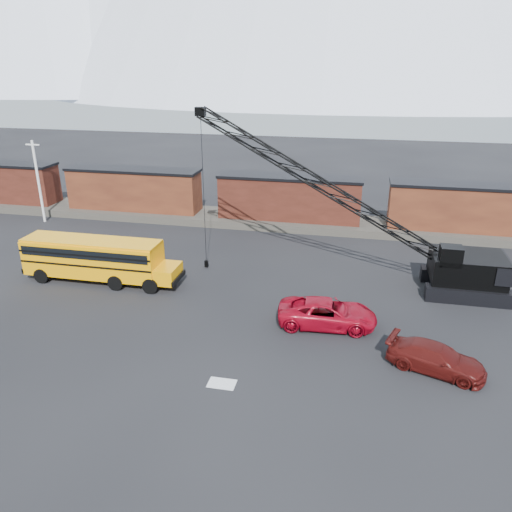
{
  "coord_description": "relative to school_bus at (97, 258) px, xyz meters",
  "views": [
    {
      "loc": [
        6.54,
        -24.06,
        15.25
      ],
      "look_at": [
        0.13,
        5.95,
        3.0
      ],
      "focal_mm": 35.0,
      "sensor_mm": 36.0,
      "label": 1
    }
  ],
  "objects": [
    {
      "name": "red_pickup",
      "position": [
        16.77,
        -3.08,
        -0.97
      ],
      "size": [
        6.12,
        3.13,
        1.65
      ],
      "primitive_type": "imported",
      "rotation": [
        0.0,
        0.0,
        1.64
      ],
      "color": "#9E071A",
      "rests_on": "ground"
    },
    {
      "name": "boxcar_west_near",
      "position": [
        -4.42,
        15.9,
        0.97
      ],
      "size": [
        13.7,
        3.1,
        4.17
      ],
      "color": "#401C12",
      "rests_on": "gravel_berm"
    },
    {
      "name": "school_bus",
      "position": [
        0.0,
        0.0,
        0.0
      ],
      "size": [
        11.65,
        2.65,
        3.19
      ],
      "color": "orange",
      "rests_on": "ground"
    },
    {
      "name": "boxcar_east_near",
      "position": [
        27.58,
        15.9,
        0.97
      ],
      "size": [
        13.7,
        3.1,
        4.17
      ],
      "color": "#401C12",
      "rests_on": "gravel_berm"
    },
    {
      "name": "crawler_crane",
      "position": [
        17.23,
        3.84,
        4.33
      ],
      "size": [
        22.08,
        4.2,
        12.26
      ],
      "color": "black",
      "rests_on": "ground"
    },
    {
      "name": "maroon_suv",
      "position": [
        22.67,
        -6.65,
        -1.07
      ],
      "size": [
        5.4,
        3.57,
        1.45
      ],
      "primitive_type": "imported",
      "rotation": [
        0.0,
        0.0,
        1.24
      ],
      "color": "#480F0C",
      "rests_on": "ground"
    },
    {
      "name": "boxcar_mid",
      "position": [
        11.58,
        15.9,
        0.97
      ],
      "size": [
        13.7,
        3.1,
        4.17
      ],
      "color": "#4D1F15",
      "rests_on": "gravel_berm"
    },
    {
      "name": "gravel_berm",
      "position": [
        11.58,
        15.9,
        -1.44
      ],
      "size": [
        120.0,
        5.0,
        0.7
      ],
      "primitive_type": "cube",
      "color": "#4D483F",
      "rests_on": "ground"
    },
    {
      "name": "snow_patch",
      "position": [
        12.08,
        -10.1,
        -1.78
      ],
      "size": [
        1.4,
        0.9,
        0.02
      ],
      "primitive_type": "cube",
      "color": "silver",
      "rests_on": "ground"
    },
    {
      "name": "ground",
      "position": [
        11.58,
        -6.1,
        -1.79
      ],
      "size": [
        160.0,
        160.0,
        0.0
      ],
      "primitive_type": "plane",
      "color": "black",
      "rests_on": "ground"
    },
    {
      "name": "utility_pole",
      "position": [
        -12.42,
        11.9,
        2.36
      ],
      "size": [
        1.4,
        0.24,
        8.0
      ],
      "color": "silver",
      "rests_on": "ground"
    }
  ]
}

